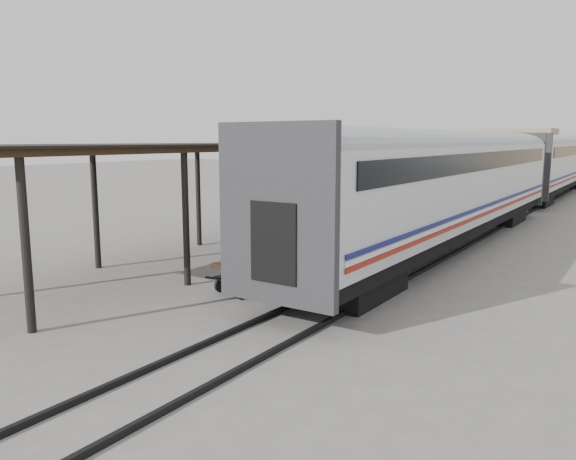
# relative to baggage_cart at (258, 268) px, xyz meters

# --- Properties ---
(ground) EXTENTS (160.00, 160.00, 0.00)m
(ground) POSITION_rel_baggage_cart_xyz_m (-0.73, 1.28, -0.65)
(ground) COLOR slate
(ground) RESTS_ON ground
(train) EXTENTS (3.45, 76.01, 4.01)m
(train) POSITION_rel_baggage_cart_xyz_m (2.46, 35.08, 2.04)
(train) COLOR silver
(train) RESTS_ON ground
(canopy) EXTENTS (4.90, 64.30, 4.15)m
(canopy) POSITION_rel_baggage_cart_xyz_m (-4.13, 25.28, 3.36)
(canopy) COLOR #422B19
(canopy) RESTS_ON ground
(rails) EXTENTS (1.54, 150.00, 0.12)m
(rails) POSITION_rel_baggage_cart_xyz_m (2.47, 35.28, -0.59)
(rails) COLOR black
(rails) RESTS_ON ground
(building_left) EXTENTS (12.00, 8.00, 6.00)m
(building_left) POSITION_rel_baggage_cart_xyz_m (-10.73, 83.28, 2.35)
(building_left) COLOR tan
(building_left) RESTS_ON ground
(baggage_cart) EXTENTS (1.82, 2.64, 0.86)m
(baggage_cart) POSITION_rel_baggage_cart_xyz_m (0.00, 0.00, 0.00)
(baggage_cart) COLOR brown
(baggage_cart) RESTS_ON ground
(suitcase_stack) EXTENTS (1.45, 1.13, 0.42)m
(suitcase_stack) POSITION_rel_baggage_cart_xyz_m (0.03, 0.36, 0.38)
(suitcase_stack) COLOR #363538
(suitcase_stack) RESTS_ON baggage_cart
(luggage_tug) EXTENTS (1.01, 1.54, 1.31)m
(luggage_tug) POSITION_rel_baggage_cart_xyz_m (-4.07, 16.84, -0.05)
(luggage_tug) COLOR maroon
(luggage_tug) RESTS_ON ground
(porter) EXTENTS (0.64, 0.73, 1.67)m
(porter) POSITION_rel_baggage_cart_xyz_m (0.25, -0.65, 1.04)
(porter) COLOR navy
(porter) RESTS_ON baggage_cart
(pedestrian) EXTENTS (1.03, 0.46, 1.73)m
(pedestrian) POSITION_rel_baggage_cart_xyz_m (-2.33, 15.87, 0.22)
(pedestrian) COLOR black
(pedestrian) RESTS_ON ground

